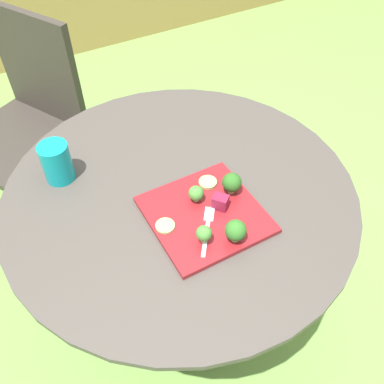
# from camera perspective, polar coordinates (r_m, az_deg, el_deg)

# --- Properties ---
(ground_plane) EXTENTS (12.00, 12.00, 0.00)m
(ground_plane) POSITION_cam_1_polar(r_m,az_deg,el_deg) (1.75, -1.14, -15.96)
(ground_plane) COLOR #669342
(patio_table) EXTENTS (0.97, 0.97, 0.72)m
(patio_table) POSITION_cam_1_polar(r_m,az_deg,el_deg) (1.34, -1.45, -6.54)
(patio_table) COLOR #423D38
(patio_table) RESTS_ON ground_plane
(patio_chair) EXTENTS (0.60, 0.60, 0.90)m
(patio_chair) POSITION_cam_1_polar(r_m,az_deg,el_deg) (1.88, -21.35, 10.15)
(patio_chair) COLOR #332D28
(patio_chair) RESTS_ON ground_plane
(salad_plate) EXTENTS (0.28, 0.28, 0.01)m
(salad_plate) POSITION_cam_1_polar(r_m,az_deg,el_deg) (1.09, 1.77, -3.05)
(salad_plate) COLOR maroon
(salad_plate) RESTS_ON patio_table
(drinking_glass) EXTENTS (0.08, 0.08, 0.11)m
(drinking_glass) POSITION_cam_1_polar(r_m,az_deg,el_deg) (1.21, -17.77, 3.63)
(drinking_glass) COLOR #0F8C93
(drinking_glass) RESTS_ON patio_table
(fork) EXTENTS (0.11, 0.13, 0.00)m
(fork) POSITION_cam_1_polar(r_m,az_deg,el_deg) (1.05, 2.12, -4.65)
(fork) COLOR silver
(fork) RESTS_ON salad_plate
(broccoli_floret_0) EXTENTS (0.04, 0.04, 0.05)m
(broccoli_floret_0) POSITION_cam_1_polar(r_m,az_deg,el_deg) (1.00, 1.63, -5.65)
(broccoli_floret_0) COLOR #99B770
(broccoli_floret_0) RESTS_ON salad_plate
(broccoli_floret_1) EXTENTS (0.05, 0.05, 0.06)m
(broccoli_floret_1) POSITION_cam_1_polar(r_m,az_deg,el_deg) (1.11, 5.40, 1.26)
(broccoli_floret_1) COLOR #99B770
(broccoli_floret_1) RESTS_ON salad_plate
(broccoli_floret_2) EXTENTS (0.04, 0.04, 0.05)m
(broccoli_floret_2) POSITION_cam_1_polar(r_m,az_deg,el_deg) (1.09, 0.56, -0.19)
(broccoli_floret_2) COLOR #99B770
(broccoli_floret_2) RESTS_ON salad_plate
(broccoli_floret_3) EXTENTS (0.05, 0.05, 0.06)m
(broccoli_floret_3) POSITION_cam_1_polar(r_m,az_deg,el_deg) (1.01, 5.93, -5.21)
(broccoli_floret_3) COLOR #99B770
(broccoli_floret_3) RESTS_ON salad_plate
(cucumber_slice_0) EXTENTS (0.05, 0.05, 0.01)m
(cucumber_slice_0) POSITION_cam_1_polar(r_m,az_deg,el_deg) (1.05, -3.65, -4.58)
(cucumber_slice_0) COLOR #8EB766
(cucumber_slice_0) RESTS_ON salad_plate
(cucumber_slice_1) EXTENTS (0.05, 0.05, 0.01)m
(cucumber_slice_1) POSITION_cam_1_polar(r_m,az_deg,el_deg) (1.15, 2.15, 1.32)
(cucumber_slice_1) COLOR #8EB766
(cucumber_slice_1) RESTS_ON salad_plate
(beet_chunk_0) EXTENTS (0.05, 0.05, 0.04)m
(beet_chunk_0) POSITION_cam_1_polar(r_m,az_deg,el_deg) (1.08, 3.85, -1.36)
(beet_chunk_0) COLOR maroon
(beet_chunk_0) RESTS_ON salad_plate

